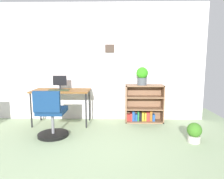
# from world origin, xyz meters

# --- Properties ---
(ground_plane) EXTENTS (6.24, 6.24, 0.00)m
(ground_plane) POSITION_xyz_m (0.00, 0.00, 0.00)
(ground_plane) COLOR #91A87F
(wall_back) EXTENTS (5.20, 0.12, 2.47)m
(wall_back) POSITION_xyz_m (0.00, 2.15, 1.24)
(wall_back) COLOR silver
(wall_back) RESTS_ON ground_plane
(desk) EXTENTS (1.14, 0.56, 0.70)m
(desk) POSITION_xyz_m (-0.39, 1.74, 0.65)
(desk) COLOR brown
(desk) RESTS_ON ground_plane
(monitor) EXTENTS (0.27, 0.14, 0.29)m
(monitor) POSITION_xyz_m (-0.42, 1.79, 0.85)
(monitor) COLOR #262628
(monitor) RESTS_ON desk
(keyboard) EXTENTS (0.39, 0.14, 0.02)m
(keyboard) POSITION_xyz_m (-0.41, 1.65, 0.71)
(keyboard) COLOR #2B361F
(keyboard) RESTS_ON desk
(office_chair) EXTENTS (0.52, 0.55, 0.82)m
(office_chair) POSITION_xyz_m (-0.37, 1.01, 0.35)
(office_chair) COLOR black
(office_chair) RESTS_ON ground_plane
(bookshelf_low) EXTENTS (0.79, 0.30, 0.78)m
(bookshelf_low) POSITION_xyz_m (1.29, 1.95, 0.35)
(bookshelf_low) COLOR brown
(bookshelf_low) RESTS_ON ground_plane
(potted_plant_on_shelf) EXTENTS (0.24, 0.24, 0.37)m
(potted_plant_on_shelf) POSITION_xyz_m (1.24, 1.90, 0.98)
(potted_plant_on_shelf) COLOR #474C51
(potted_plant_on_shelf) RESTS_ON bookshelf_low
(potted_plant_floor) EXTENTS (0.23, 0.23, 0.32)m
(potted_plant_floor) POSITION_xyz_m (1.95, 0.85, 0.16)
(potted_plant_floor) COLOR #B7B2A8
(potted_plant_floor) RESTS_ON ground_plane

